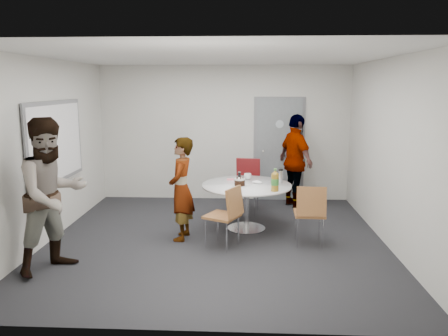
# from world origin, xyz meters

# --- Properties ---
(floor) EXTENTS (5.00, 5.00, 0.00)m
(floor) POSITION_xyz_m (0.00, 0.00, 0.00)
(floor) COLOR black
(floor) RESTS_ON ground
(ceiling) EXTENTS (5.00, 5.00, 0.00)m
(ceiling) POSITION_xyz_m (0.00, 0.00, 2.70)
(ceiling) COLOR silver
(ceiling) RESTS_ON wall_back
(wall_back) EXTENTS (5.00, 0.00, 5.00)m
(wall_back) POSITION_xyz_m (0.00, 2.50, 1.35)
(wall_back) COLOR beige
(wall_back) RESTS_ON floor
(wall_left) EXTENTS (0.00, 5.00, 5.00)m
(wall_left) POSITION_xyz_m (-2.50, 0.00, 1.35)
(wall_left) COLOR beige
(wall_left) RESTS_ON floor
(wall_right) EXTENTS (0.00, 5.00, 5.00)m
(wall_right) POSITION_xyz_m (2.50, 0.00, 1.35)
(wall_right) COLOR beige
(wall_right) RESTS_ON floor
(wall_front) EXTENTS (5.00, 0.00, 5.00)m
(wall_front) POSITION_xyz_m (0.00, -2.50, 1.35)
(wall_front) COLOR beige
(wall_front) RESTS_ON floor
(door) EXTENTS (1.02, 0.17, 2.12)m
(door) POSITION_xyz_m (1.10, 2.48, 1.03)
(door) COLOR slate
(door) RESTS_ON wall_back
(whiteboard) EXTENTS (0.04, 1.90, 1.25)m
(whiteboard) POSITION_xyz_m (-2.46, 0.20, 1.45)
(whiteboard) COLOR slate
(whiteboard) RESTS_ON wall_left
(table) EXTENTS (1.43, 1.43, 1.09)m
(table) POSITION_xyz_m (0.48, 0.53, 0.65)
(table) COLOR white
(table) RESTS_ON floor
(chair_near_left) EXTENTS (0.60, 0.58, 0.90)m
(chair_near_left) POSITION_xyz_m (0.18, -0.31, 0.55)
(chair_near_left) COLOR brown
(chair_near_left) RESTS_ON floor
(chair_near_right) EXTENTS (0.45, 0.48, 0.91)m
(chair_near_right) POSITION_xyz_m (1.36, -0.18, 0.55)
(chair_near_right) COLOR brown
(chair_near_right) RESTS_ON floor
(chair_far) EXTENTS (0.54, 0.57, 0.97)m
(chair_far) POSITION_xyz_m (0.46, 1.61, 0.60)
(chair_far) COLOR maroon
(chair_far) RESTS_ON floor
(person_main) EXTENTS (0.41, 0.59, 1.55)m
(person_main) POSITION_xyz_m (-0.53, 0.04, 0.78)
(person_main) COLOR #A5C6EA
(person_main) RESTS_ON floor
(person_left) EXTENTS (1.13, 1.19, 1.93)m
(person_left) POSITION_xyz_m (-1.95, -1.15, 0.96)
(person_left) COLOR white
(person_left) RESTS_ON floor
(person_right) EXTENTS (0.83, 1.13, 1.78)m
(person_right) POSITION_xyz_m (1.38, 1.95, 0.89)
(person_right) COLOR black
(person_right) RESTS_ON floor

